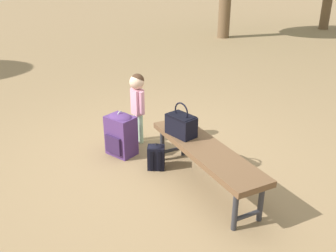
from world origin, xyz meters
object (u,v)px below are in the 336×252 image
Objects in this scene: child_standing at (137,98)px; backpack_small at (156,156)px; park_bench at (206,153)px; backpack_large at (121,133)px; handbag at (181,124)px.

child_standing is 0.86m from backpack_small.
park_bench reaches higher than backpack_small.
child_standing is 1.62× the size of backpack_large.
child_standing reaches higher than backpack_small.
backpack_small is (0.23, 0.16, -0.42)m from handbag.
child_standing reaches higher than park_bench.
handbag reaches higher than park_bench.
handbag is 1.17× the size of backpack_small.
backpack_large is at bearing 113.30° from child_standing.
backpack_large is 0.56m from backpack_small.
handbag is 0.66× the size of backpack_large.
backpack_small is at bearing -168.04° from backpack_large.
park_bench is at bearing -166.15° from backpack_large.
handbag is 0.87m from backpack_large.
child_standing is (1.30, -0.07, 0.21)m from park_bench.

